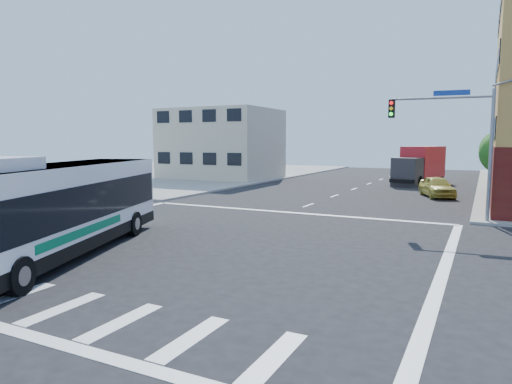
% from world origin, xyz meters
% --- Properties ---
extents(ground, '(120.00, 120.00, 0.00)m').
position_xyz_m(ground, '(0.00, 0.00, 0.00)').
color(ground, black).
rests_on(ground, ground).
extents(sidewalk_nw, '(50.00, 50.00, 0.15)m').
position_xyz_m(sidewalk_nw, '(-35.00, 35.00, 0.07)').
color(sidewalk_nw, gray).
rests_on(sidewalk_nw, ground).
extents(building_west, '(12.06, 10.06, 8.00)m').
position_xyz_m(building_west, '(-17.02, 29.98, 4.01)').
color(building_west, beige).
rests_on(building_west, ground).
extents(signal_mast_ne, '(7.91, 1.13, 8.07)m').
position_xyz_m(signal_mast_ne, '(9.08, 10.62, 4.98)').
color(signal_mast_ne, gray).
rests_on(signal_mast_ne, ground).
extents(street_tree_a, '(3.60, 3.60, 5.53)m').
position_xyz_m(street_tree_a, '(11.90, 27.92, 3.59)').
color(street_tree_a, '#352313').
rests_on(street_tree_a, ground).
extents(street_tree_b, '(3.80, 3.80, 5.79)m').
position_xyz_m(street_tree_b, '(11.90, 35.92, 3.75)').
color(street_tree_b, '#352313').
rests_on(street_tree_b, ground).
extents(street_tree_c, '(3.40, 3.40, 5.29)m').
position_xyz_m(street_tree_c, '(11.90, 43.92, 3.46)').
color(street_tree_c, '#352313').
rests_on(street_tree_c, ground).
extents(street_tree_d, '(4.00, 4.00, 6.03)m').
position_xyz_m(street_tree_d, '(11.90, 51.92, 3.88)').
color(street_tree_d, '#352313').
rests_on(street_tree_d, ground).
extents(transit_bus, '(6.90, 13.07, 3.82)m').
position_xyz_m(transit_bus, '(-3.46, -4.39, 1.87)').
color(transit_bus, black).
rests_on(transit_bus, ground).
extents(box_truck, '(4.39, 8.81, 3.81)m').
position_xyz_m(box_truck, '(4.61, 32.86, 1.85)').
color(box_truck, '#2B2A2F').
rests_on(box_truck, ground).
extents(parked_car, '(3.46, 5.09, 1.61)m').
position_xyz_m(parked_car, '(7.30, 22.00, 0.80)').
color(parked_car, gold).
rests_on(parked_car, ground).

